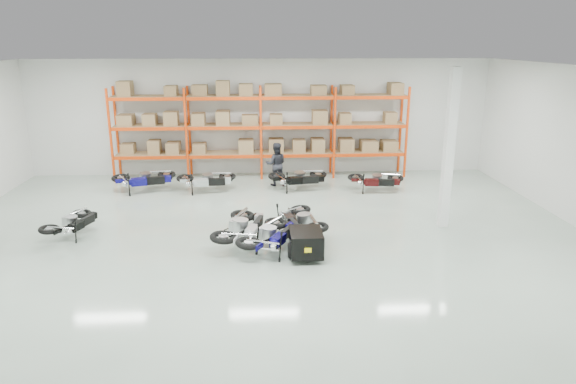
{
  "coord_description": "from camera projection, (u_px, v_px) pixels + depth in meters",
  "views": [
    {
      "loc": [
        -0.08,
        -13.23,
        5.18
      ],
      "look_at": [
        0.71,
        0.48,
        1.1
      ],
      "focal_mm": 32.0,
      "sensor_mm": 36.0,
      "label": 1
    }
  ],
  "objects": [
    {
      "name": "moto_back_b",
      "position": [
        206.0,
        176.0,
        18.14
      ],
      "size": [
        1.88,
        1.07,
        1.16
      ],
      "primitive_type": null,
      "rotation": [
        0.0,
        -0.09,
        1.67
      ],
      "color": "#B6BDC1",
      "rests_on": "ground"
    },
    {
      "name": "person_back",
      "position": [
        276.0,
        164.0,
        18.83
      ],
      "size": [
        0.79,
        0.62,
        1.6
      ],
      "primitive_type": "imported",
      "rotation": [
        0.0,
        0.0,
        3.12
      ],
      "color": "#22222A",
      "rests_on": "ground"
    },
    {
      "name": "pallet_rack",
      "position": [
        261.0,
        119.0,
        19.67
      ],
      "size": [
        11.28,
        0.98,
        3.62
      ],
      "color": "#E23E0B",
      "rests_on": "ground"
    },
    {
      "name": "moto_back_c",
      "position": [
        299.0,
        174.0,
        18.36
      ],
      "size": [
        1.93,
        1.11,
        1.19
      ],
      "primitive_type": null,
      "rotation": [
        0.0,
        -0.09,
        1.68
      ],
      "color": "black",
      "rests_on": "ground"
    },
    {
      "name": "structural_column",
      "position": [
        449.0,
        150.0,
        14.27
      ],
      "size": [
        0.25,
        0.25,
        4.5
      ],
      "primitive_type": "cube",
      "color": "white",
      "rests_on": "ground"
    },
    {
      "name": "moto_black_far_left",
      "position": [
        72.0,
        219.0,
        14.0
      ],
      "size": [
        1.28,
        1.78,
        1.04
      ],
      "primitive_type": null,
      "rotation": [
        0.0,
        -0.09,
        2.81
      ],
      "color": "black",
      "rests_on": "ground"
    },
    {
      "name": "moto_touring_right",
      "position": [
        301.0,
        216.0,
        14.07
      ],
      "size": [
        1.27,
        1.96,
        1.17
      ],
      "primitive_type": null,
      "rotation": [
        0.0,
        -0.09,
        0.22
      ],
      "color": "black",
      "rests_on": "ground"
    },
    {
      "name": "room",
      "position": [
        262.0,
        156.0,
        13.5
      ],
      "size": [
        18.0,
        18.0,
        18.0
      ],
      "color": "#A5B8AA",
      "rests_on": "ground"
    },
    {
      "name": "moto_back_a",
      "position": [
        144.0,
        175.0,
        18.15
      ],
      "size": [
        2.08,
        1.38,
        1.24
      ],
      "primitive_type": null,
      "rotation": [
        0.0,
        -0.09,
        1.82
      ],
      "color": "navy",
      "rests_on": "ground"
    },
    {
      "name": "moto_silver_left",
      "position": [
        242.0,
        223.0,
        13.36
      ],
      "size": [
        1.48,
        2.19,
        1.3
      ],
      "primitive_type": null,
      "rotation": [
        0.0,
        -0.09,
        2.88
      ],
      "color": "#B1B2B8",
      "rests_on": "ground"
    },
    {
      "name": "moto_blue_centre",
      "position": [
        271.0,
        230.0,
        12.94
      ],
      "size": [
        1.67,
        2.07,
        1.2
      ],
      "primitive_type": null,
      "rotation": [
        0.0,
        -0.09,
        2.66
      ],
      "color": "#0D0854",
      "rests_on": "ground"
    },
    {
      "name": "moto_back_d",
      "position": [
        376.0,
        177.0,
        18.19
      ],
      "size": [
        1.8,
        1.06,
        1.1
      ],
      "primitive_type": null,
      "rotation": [
        0.0,
        -0.09,
        1.44
      ],
      "color": "#390B0C",
      "rests_on": "ground"
    },
    {
      "name": "trailer",
      "position": [
        306.0,
        243.0,
        12.58
      ],
      "size": [
        0.88,
        1.67,
        0.7
      ],
      "rotation": [
        0.0,
        0.0,
        0.01
      ],
      "color": "black",
      "rests_on": "ground"
    }
  ]
}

